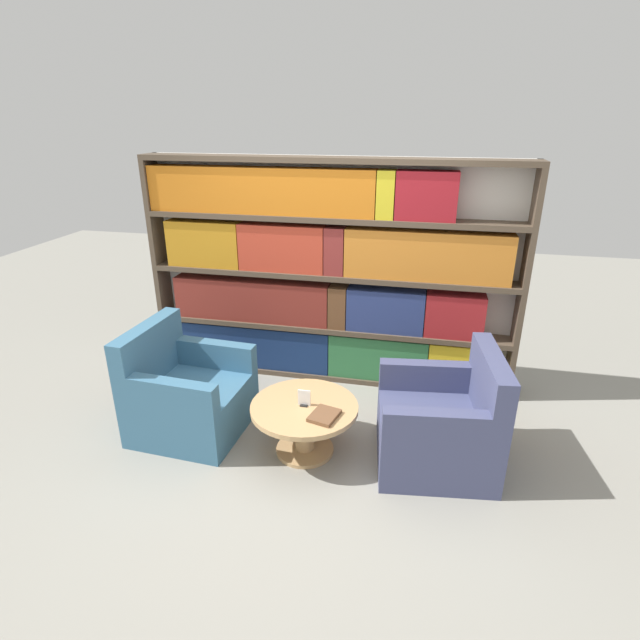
% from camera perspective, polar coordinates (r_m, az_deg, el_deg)
% --- Properties ---
extents(ground_plane, '(14.00, 14.00, 0.00)m').
position_cam_1_polar(ground_plane, '(4.08, -3.00, -15.32)').
color(ground_plane, gray).
extents(bookshelf, '(3.55, 0.30, 2.16)m').
position_cam_1_polar(bookshelf, '(4.82, 0.48, 4.92)').
color(bookshelf, silver).
rests_on(bookshelf, ground_plane).
extents(armchair_left, '(0.90, 0.89, 0.92)m').
position_cam_1_polar(armchair_left, '(4.38, -14.95, -8.36)').
color(armchair_left, '#386684').
rests_on(armchair_left, ground_plane).
extents(armchair_right, '(0.95, 0.94, 0.92)m').
position_cam_1_polar(armchair_right, '(3.97, 13.71, -11.70)').
color(armchair_right, '#42476B').
rests_on(armchair_right, ground_plane).
extents(coffee_table, '(0.84, 0.84, 0.43)m').
position_cam_1_polar(coffee_table, '(3.96, -1.79, -11.18)').
color(coffee_table, tan).
rests_on(coffee_table, ground_plane).
extents(table_sign, '(0.10, 0.06, 0.13)m').
position_cam_1_polar(table_sign, '(3.87, -1.82, -9.01)').
color(table_sign, black).
rests_on(table_sign, coffee_table).
extents(stray_book, '(0.23, 0.27, 0.03)m').
position_cam_1_polar(stray_book, '(3.74, 0.49, -10.86)').
color(stray_book, brown).
rests_on(stray_book, coffee_table).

